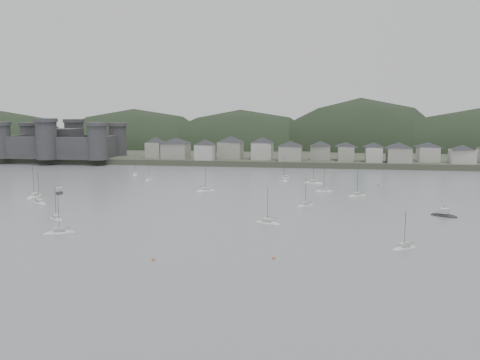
# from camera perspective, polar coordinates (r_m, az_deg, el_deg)

# --- Properties ---
(ground) EXTENTS (900.00, 900.00, 0.00)m
(ground) POSITION_cam_1_polar(r_m,az_deg,el_deg) (112.12, -6.31, -8.04)
(ground) COLOR slate
(ground) RESTS_ON ground
(far_shore_land) EXTENTS (900.00, 250.00, 3.00)m
(far_shore_land) POSITION_cam_1_polar(r_m,az_deg,el_deg) (401.02, 5.13, 3.44)
(far_shore_land) COLOR #383D2D
(far_shore_land) RESTS_ON ground
(forested_ridge) EXTENTS (851.55, 103.94, 102.57)m
(forested_ridge) POSITION_cam_1_polar(r_m,az_deg,el_deg) (376.40, 5.55, 1.21)
(forested_ridge) COLOR black
(forested_ridge) RESTS_ON ground
(castle) EXTENTS (66.00, 43.00, 20.00)m
(castle) POSITION_cam_1_polar(r_m,az_deg,el_deg) (321.26, -18.43, 3.76)
(castle) COLOR #373639
(castle) RESTS_ON far_shore_land
(waterfront_town) EXTENTS (451.48, 28.46, 12.92)m
(waterfront_town) POSITION_cam_1_polar(r_m,az_deg,el_deg) (288.82, 13.54, 3.10)
(waterfront_town) COLOR gray
(waterfront_town) RESTS_ON far_shore_land
(sailboat_lead) EXTENTS (7.31, 3.80, 9.57)m
(sailboat_lead) POSITION_cam_1_polar(r_m,az_deg,el_deg) (198.67, 8.89, -1.18)
(sailboat_lead) COLOR silver
(sailboat_lead) RESTS_ON ground
(moored_fleet) EXTENTS (244.84, 145.16, 13.06)m
(moored_fleet) POSITION_cam_1_polar(r_m,az_deg,el_deg) (181.60, -6.07, -1.96)
(moored_fleet) COLOR silver
(moored_fleet) RESTS_ON ground
(motor_launch_near) EXTENTS (7.97, 6.30, 3.83)m
(motor_launch_near) POSITION_cam_1_polar(r_m,az_deg,el_deg) (162.18, 20.81, -3.52)
(motor_launch_near) COLOR black
(motor_launch_near) RESTS_ON ground
(motor_launch_far) EXTENTS (5.32, 7.59, 3.73)m
(motor_launch_far) POSITION_cam_1_polar(r_m,az_deg,el_deg) (203.10, -18.61, -1.27)
(motor_launch_far) COLOR black
(motor_launch_far) RESTS_ON ground
(mooring_buoys) EXTENTS (176.45, 117.32, 0.70)m
(mooring_buoys) POSITION_cam_1_polar(r_m,az_deg,el_deg) (142.01, 1.78, -4.60)
(mooring_buoys) COLOR #D06545
(mooring_buoys) RESTS_ON ground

